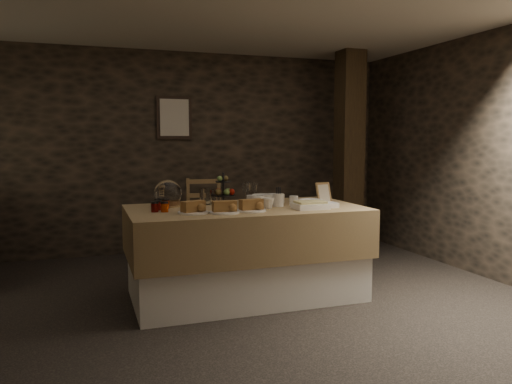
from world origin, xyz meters
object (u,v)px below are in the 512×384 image
object	(u,v)px
chair	(205,223)
timber_column	(349,153)
buffet_table	(246,245)
fruit_stand	(224,191)

from	to	relation	value
chair	timber_column	size ratio (longest dim) A/B	0.30
buffet_table	chair	world-z (taller)	chair
chair	timber_column	xyz separation A→B (m)	(1.86, -0.27, 0.86)
buffet_table	timber_column	bearing A→B (deg)	37.06
buffet_table	chair	bearing A→B (deg)	89.68
chair	buffet_table	bearing A→B (deg)	-87.42
chair	timber_column	world-z (taller)	timber_column
timber_column	fruit_stand	size ratio (longest dim) A/B	8.53
timber_column	fruit_stand	xyz separation A→B (m)	(-1.99, -1.10, -0.33)
buffet_table	fruit_stand	bearing A→B (deg)	111.15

